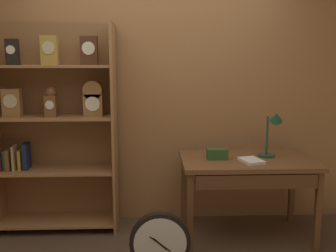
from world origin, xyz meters
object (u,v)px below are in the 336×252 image
desk_lamp (273,129)px  bookshelf (54,126)px  toolbox_small (217,154)px  open_repair_manual (251,161)px  workbench (247,168)px  round_clock_large (160,244)px

desk_lamp → bookshelf: bearing=172.4°
bookshelf → desk_lamp: bearing=-7.6°
toolbox_small → open_repair_manual: (0.28, -0.11, -0.03)m
workbench → round_clock_large: (-0.80, -0.60, -0.41)m
open_repair_manual → toolbox_small: bearing=142.6°
desk_lamp → open_repair_manual: size_ratio=2.01×
open_repair_manual → round_clock_large: open_repair_manual is taller
bookshelf → round_clock_large: bearing=-43.2°
round_clock_large → desk_lamp: bearing=32.2°
workbench → toolbox_small: bearing=177.8°
bookshelf → toolbox_small: (1.50, -0.31, -0.21)m
toolbox_small → bookshelf: bearing=168.4°
desk_lamp → toolbox_small: size_ratio=2.41×
open_repair_manual → round_clock_large: (-0.81, -0.50, -0.51)m
bookshelf → desk_lamp: bookshelf is taller
toolbox_small → round_clock_large: bearing=-130.8°
workbench → desk_lamp: desk_lamp is taller
workbench → round_clock_large: bearing=-143.2°
workbench → desk_lamp: bearing=12.4°
toolbox_small → desk_lamp: bearing=4.5°
workbench → desk_lamp: (0.23, 0.05, 0.35)m
toolbox_small → round_clock_large: size_ratio=0.36×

